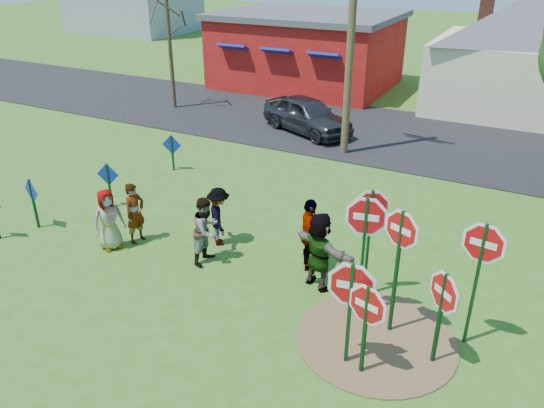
{
  "coord_description": "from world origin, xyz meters",
  "views": [
    {
      "loc": [
        6.48,
        -9.34,
        7.08
      ],
      "look_at": [
        0.82,
        1.58,
        1.06
      ],
      "focal_mm": 35.0,
      "sensor_mm": 36.0,
      "label": 1
    }
  ],
  "objects": [
    {
      "name": "stop_sign_c",
      "position": [
        4.66,
        -0.61,
        2.03
      ],
      "size": [
        0.95,
        0.43,
        2.87
      ],
      "rotation": [
        0.0,
        0.0,
        -0.41
      ],
      "color": "#0F3818",
      "rests_on": "ground"
    },
    {
      "name": "blue_diamond_d",
      "position": [
        -4.49,
        4.35,
        0.79
      ],
      "size": [
        0.7,
        0.17,
        1.28
      ],
      "rotation": [
        0.0,
        0.0,
        0.21
      ],
      "color": "#0F3818",
      "rests_on": "ground"
    },
    {
      "name": "stop_sign_b",
      "position": [
        3.79,
        0.34,
        1.96
      ],
      "size": [
        0.95,
        0.47,
        2.72
      ],
      "rotation": [
        0.0,
        0.0,
        0.45
      ],
      "color": "#0F3818",
      "rests_on": "ground"
    },
    {
      "name": "stop_sign_a",
      "position": [
        4.18,
        -1.86,
        1.56
      ],
      "size": [
        1.17,
        0.2,
        2.32
      ],
      "rotation": [
        0.0,
        0.0,
        0.15
      ],
      "color": "#0F3818",
      "rests_on": "ground"
    },
    {
      "name": "cream_house",
      "position": [
        5.5,
        18.0,
        2.92
      ],
      "size": [
        9.4,
        9.4,
        6.5
      ],
      "color": "beige",
      "rests_on": "ground"
    },
    {
      "name": "blue_diamond_b",
      "position": [
        -5.28,
        -0.79,
        0.91
      ],
      "size": [
        0.69,
        0.2,
        1.47
      ],
      "rotation": [
        0.0,
        0.0,
        -0.25
      ],
      "color": "#0F3818",
      "rests_on": "ground"
    },
    {
      "name": "stop_sign_d",
      "position": [
        6.07,
        -0.24,
        2.01
      ],
      "size": [
        1.07,
        0.18,
        2.78
      ],
      "rotation": [
        0.0,
        0.0,
        -0.15
      ],
      "color": "#0F3818",
      "rests_on": "ground"
    },
    {
      "name": "stop_sign_g",
      "position": [
        3.9,
        -0.37,
        2.03
      ],
      "size": [
        1.12,
        0.24,
        2.89
      ],
      "rotation": [
        0.0,
        0.0,
        0.2
      ],
      "color": "#0F3818",
      "rests_on": "ground"
    },
    {
      "name": "dirt_patch",
      "position": [
        4.5,
        -1.0,
        0.01
      ],
      "size": [
        3.2,
        3.2,
        0.03
      ],
      "primitive_type": "cylinder",
      "color": "brown",
      "rests_on": "ground"
    },
    {
      "name": "stop_sign_e",
      "position": [
        4.52,
        -1.99,
        1.36
      ],
      "size": [
        1.01,
        0.3,
        2.03
      ],
      "rotation": [
        0.0,
        0.0,
        -0.28
      ],
      "color": "#0F3818",
      "rests_on": "ground"
    },
    {
      "name": "person_e",
      "position": [
        2.23,
        0.77,
        0.92
      ],
      "size": [
        0.91,
        1.16,
        1.83
      ],
      "primitive_type": "imported",
      "rotation": [
        0.0,
        0.0,
        2.08
      ],
      "color": "#593563",
      "rests_on": "ground"
    },
    {
      "name": "person_f",
      "position": [
        2.74,
        0.19,
        0.93
      ],
      "size": [
        1.8,
        1.19,
        1.86
      ],
      "primitive_type": "imported",
      "rotation": [
        0.0,
        0.0,
        2.73
      ],
      "color": "#225231",
      "rests_on": "ground"
    },
    {
      "name": "person_a",
      "position": [
        -2.69,
        -0.68,
        0.82
      ],
      "size": [
        0.82,
        0.95,
        1.63
      ],
      "primitive_type": "imported",
      "rotation": [
        0.0,
        0.0,
        1.11
      ],
      "color": "#4D5D9C",
      "rests_on": "ground"
    },
    {
      "name": "red_building",
      "position": [
        -5.5,
        17.99,
        1.97
      ],
      "size": [
        9.4,
        7.69,
        3.9
      ],
      "color": "maroon",
      "rests_on": "ground"
    },
    {
      "name": "suv",
      "position": [
        -2.04,
        10.27,
        0.77
      ],
      "size": [
        4.6,
        3.32,
        1.45
      ],
      "primitive_type": "imported",
      "rotation": [
        0.0,
        0.0,
        1.15
      ],
      "color": "#313036",
      "rests_on": "road"
    },
    {
      "name": "person_b",
      "position": [
        -2.32,
        -0.1,
        0.82
      ],
      "size": [
        0.47,
        0.65,
        1.65
      ],
      "primitive_type": "imported",
      "rotation": [
        0.0,
        0.0,
        1.45
      ],
      "color": "#2B7360",
      "rests_on": "ground"
    },
    {
      "name": "stop_sign_f",
      "position": [
        5.64,
        -1.13,
        1.46
      ],
      "size": [
        0.79,
        0.72,
        2.11
      ],
      "rotation": [
        0.0,
        0.0,
        -0.74
      ],
      "color": "#0F3818",
      "rests_on": "ground"
    },
    {
      "name": "road",
      "position": [
        0.0,
        11.5,
        0.02
      ],
      "size": [
        120.0,
        7.5,
        0.04
      ],
      "primitive_type": "cube",
      "color": "black",
      "rests_on": "ground"
    },
    {
      "name": "person_d",
      "position": [
        -0.31,
        0.79,
        0.79
      ],
      "size": [
        1.1,
        1.16,
        1.58
      ],
      "primitive_type": "imported",
      "rotation": [
        0.0,
        0.0,
        2.26
      ],
      "color": "#323237",
      "rests_on": "ground"
    },
    {
      "name": "bare_tree_west",
      "position": [
        -9.23,
        10.77,
        3.57
      ],
      "size": [
        1.8,
        1.8,
        5.52
      ],
      "color": "#382819",
      "rests_on": "ground"
    },
    {
      "name": "blue_diamond_c",
      "position": [
        -4.36,
        1.14,
        0.87
      ],
      "size": [
        0.68,
        0.19,
        1.4
      ],
      "rotation": [
        0.0,
        0.0,
        0.25
      ],
      "color": "#0F3818",
      "rests_on": "ground"
    },
    {
      "name": "ground",
      "position": [
        0.0,
        0.0,
        0.0
      ],
      "size": [
        120.0,
        120.0,
        0.0
      ],
      "primitive_type": "plane",
      "color": "#35611B",
      "rests_on": "ground"
    },
    {
      "name": "person_c",
      "position": [
        -0.12,
        -0.07,
        0.86
      ],
      "size": [
        0.66,
        0.85,
        1.72
      ],
      "primitive_type": "imported",
      "rotation": [
        0.0,
        0.0,
        1.56
      ],
      "color": "brown",
      "rests_on": "ground"
    },
    {
      "name": "utility_pole",
      "position": [
        0.22,
        8.65,
        4.62
      ],
      "size": [
        2.14,
        0.48,
        8.78
      ],
      "rotation": [
        0.0,
        0.0,
        -0.17
      ],
      "color": "#4C3823",
      "rests_on": "ground"
    }
  ]
}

